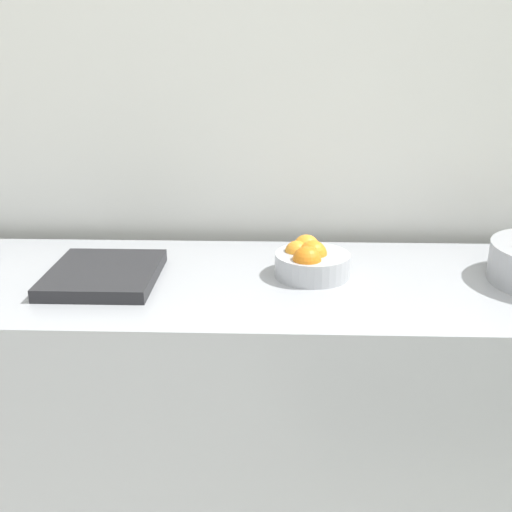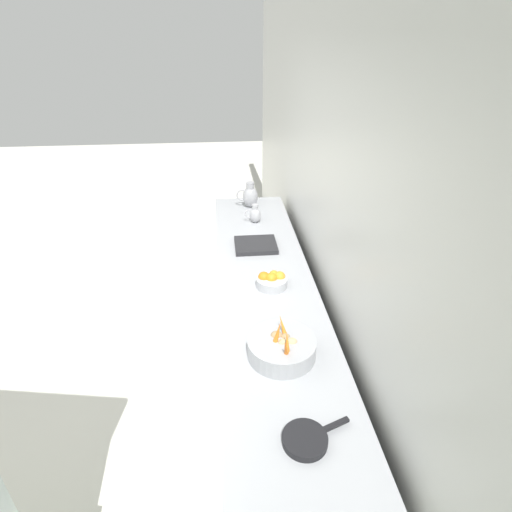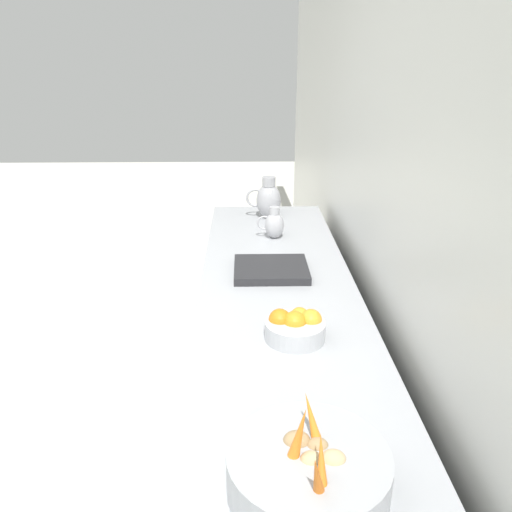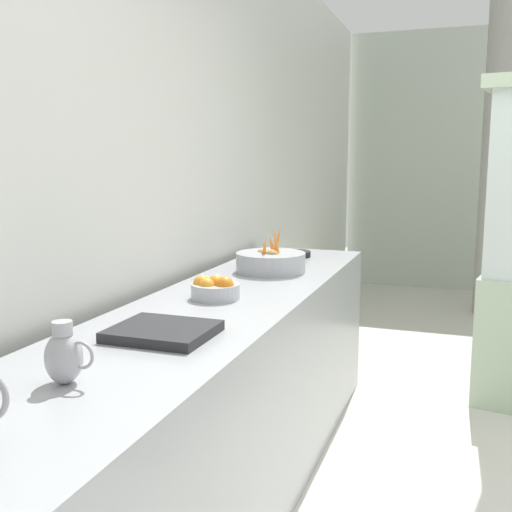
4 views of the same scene
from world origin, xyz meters
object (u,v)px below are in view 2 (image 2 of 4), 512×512
(orange_bowl, at_px, (272,280))
(skillet_on_counter, at_px, (306,439))
(metal_pitcher_short, at_px, (255,214))
(vegetable_colander, at_px, (282,347))
(metal_pitcher_tall, at_px, (250,196))

(orange_bowl, xyz_separation_m, skillet_on_counter, (0.01, 1.24, -0.03))
(orange_bowl, distance_m, skillet_on_counter, 1.24)
(orange_bowl, relative_size, metal_pitcher_short, 1.23)
(orange_bowl, height_order, skillet_on_counter, orange_bowl)
(vegetable_colander, relative_size, skillet_on_counter, 1.18)
(vegetable_colander, height_order, skillet_on_counter, vegetable_colander)
(vegetable_colander, bearing_deg, skillet_on_counter, 92.68)
(orange_bowl, relative_size, metal_pitcher_tall, 0.86)
(skillet_on_counter, bearing_deg, metal_pitcher_tall, -89.49)
(metal_pitcher_short, bearing_deg, vegetable_colander, 89.44)
(orange_bowl, xyz_separation_m, metal_pitcher_short, (0.02, -1.07, 0.03))
(metal_pitcher_tall, bearing_deg, skillet_on_counter, 90.51)
(vegetable_colander, bearing_deg, orange_bowl, -92.84)
(orange_bowl, height_order, metal_pitcher_short, metal_pitcher_short)
(vegetable_colander, distance_m, metal_pitcher_tall, 2.15)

